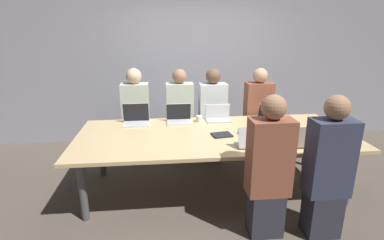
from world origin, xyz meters
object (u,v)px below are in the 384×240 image
Objects in this scene: laptop_far_midleft at (179,117)px; laptop_far_center at (218,116)px; person_far_center at (213,117)px; person_near_right at (328,170)px; person_near_midright at (269,170)px; laptop_far_right at (270,115)px; laptop_near_right at (304,141)px; stapler at (243,133)px; cup_near_right at (277,144)px; person_far_right at (258,115)px; person_far_left at (136,116)px; laptop_far_left at (136,118)px; cup_near_midright at (276,142)px; cup_far_midleft at (199,119)px; person_far_midleft at (180,117)px; laptop_near_midright at (253,141)px.

laptop_far_center is (0.54, 0.03, -0.01)m from laptop_far_midleft.
person_near_right is at bearing -67.24° from person_far_center.
person_near_midright is 1.00× the size of person_far_center.
laptop_near_right is (0.01, -1.01, 0.00)m from laptop_far_right.
laptop_near_right is at bearing -37.96° from laptop_far_midleft.
person_far_center reaches higher than stapler.
laptop_far_right is 4.06× the size of cup_near_right.
person_far_left is at bearing 176.56° from person_far_right.
cup_near_right is at bearing -66.41° from laptop_far_center.
laptop_far_center is at bearing -21.58° from person_far_left.
stapler is at bearing -23.95° from laptop_far_left.
cup_near_midright is 0.63m from person_near_right.
cup_near_midright is 1.08m from laptop_far_center.
laptop_far_center is (-0.77, 1.52, 0.11)m from person_near_right.
person_near_midright is 1.49m from cup_far_midleft.
laptop_near_right is 1.41m from cup_far_midleft.
person_far_midleft is at bearing 123.18° from cup_near_right.
cup_near_right is 1.22m from cup_far_midleft.
cup_near_right is at bearing -105.94° from laptop_far_right.
person_near_midright is at bearing -69.04° from person_far_midleft.
person_far_left is 2.76m from person_near_right.
laptop_far_midleft reaches higher than cup_far_midleft.
person_far_right is 1.03m from cup_far_midleft.
laptop_far_right is 1.05m from cup_near_right.
cup_near_right is at bearing 170.87° from laptop_near_midright.
person_near_midright is at bearing 92.49° from laptop_near_midright.
laptop_far_center is at bearing 2.16° from laptop_far_left.
cup_near_right is at bearing -99.56° from person_far_right.
laptop_near_midright is 3.95× the size of cup_far_midleft.
person_far_center is at bearing 153.79° from laptop_far_right.
cup_near_right is at bearing -42.79° from person_far_left.
stapler is at bearing -88.69° from laptop_near_midright.
laptop_near_right reaches higher than laptop_far_right.
person_far_midleft is (-1.24, 0.45, -0.13)m from laptop_far_right.
cup_near_midright is 1.16× the size of cup_near_right.
cup_near_midright is 0.27× the size of laptop_far_midleft.
person_far_left reaches higher than stapler.
cup_far_midleft is (-1.01, 0.99, -0.02)m from laptop_near_right.
person_far_left is 16.46× the size of cup_far_midleft.
laptop_far_right reaches higher than cup_near_right.
person_near_midright is 1.81m from person_far_center.
stapler is at bearing 128.01° from cup_near_midright.
stapler is (-0.26, 0.41, -0.01)m from cup_near_right.
person_far_left is at bearing 137.21° from cup_near_right.
person_near_midright reaches higher than person_far_right.
laptop_far_left is at bearing 135.68° from stapler.
laptop_far_left is 1.86m from cup_near_right.
laptop_far_left is 0.24× the size of person_far_left.
laptop_near_right is at bearing 175.38° from laptop_near_midright.
laptop_far_right is 0.96× the size of laptop_far_midleft.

